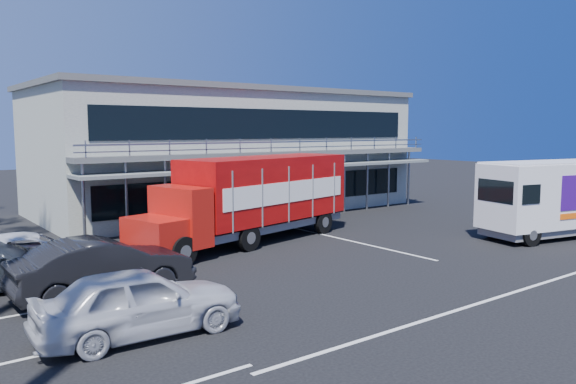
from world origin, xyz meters
TOP-DOWN VIEW (x-y plane):
  - ground at (0.00, 0.00)m, footprint 120.00×120.00m
  - building at (3.00, 14.94)m, footprint 22.40×12.00m
  - red_truck at (-1.45, 5.21)m, footprint 11.28×4.92m
  - white_van at (9.99, -2.14)m, footprint 7.47×3.87m
  - parked_car_a at (-9.93, -2.56)m, footprint 4.99×2.23m
  - parked_car_b at (-9.50, 1.20)m, footprint 5.26×1.91m
  - parked_car_c at (-10.77, 4.40)m, footprint 5.84×3.22m

SIDE VIEW (x-z plane):
  - ground at x=0.00m, z-range 0.00..0.00m
  - parked_car_c at x=-10.77m, z-range 0.00..1.55m
  - parked_car_a at x=-9.93m, z-range 0.00..1.67m
  - parked_car_b at x=-9.50m, z-range 0.00..1.72m
  - white_van at x=9.99m, z-range 0.11..3.58m
  - red_truck at x=-1.45m, z-range 0.19..3.89m
  - building at x=3.00m, z-range 0.01..7.31m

